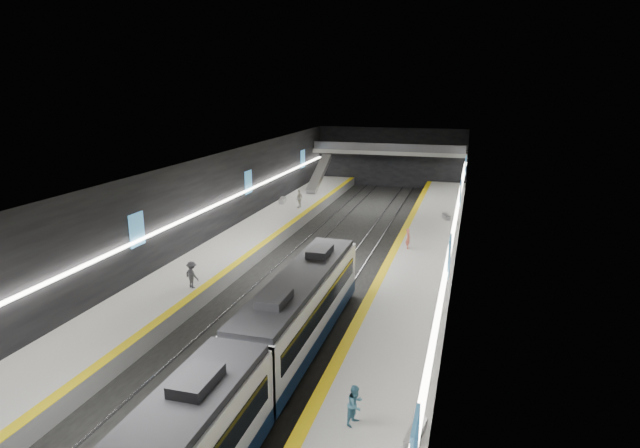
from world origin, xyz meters
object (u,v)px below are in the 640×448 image
(passenger_left_b, at_px, (192,275))
(escalator, at_px, (319,174))
(bench_left_far, at_px, (282,200))
(bench_right_near, at_px, (416,434))
(train, at_px, (243,377))
(passenger_right_a, at_px, (408,239))
(passenger_right_b, at_px, (355,405))
(passenger_left_a, at_px, (299,199))
(bench_right_far, at_px, (446,217))

(passenger_left_b, bearing_deg, escalator, -64.76)
(bench_left_far, xyz_separation_m, bench_right_near, (18.63, -36.66, -0.04))
(train, bearing_deg, passenger_left_b, 127.85)
(passenger_right_a, bearing_deg, passenger_right_b, 170.53)
(passenger_left_b, bearing_deg, passenger_left_a, -65.98)
(passenger_left_a, bearing_deg, bench_left_far, -116.13)
(bench_right_far, relative_size, passenger_left_b, 0.96)
(escalator, height_order, bench_right_near, escalator)
(passenger_left_a, bearing_deg, bench_right_near, 35.07)
(train, xyz_separation_m, passenger_left_a, (-9.01, 34.42, -0.21))
(train, xyz_separation_m, passenger_right_b, (4.66, -0.06, -0.39))
(escalator, distance_m, bench_right_far, 19.71)
(escalator, distance_m, bench_left_far, 9.08)
(train, height_order, passenger_right_b, train)
(bench_left_far, distance_m, passenger_left_b, 25.69)
(bench_right_far, bearing_deg, passenger_left_a, 161.76)
(escalator, xyz_separation_m, passenger_right_b, (14.66, -45.20, -1.09))
(bench_right_near, height_order, passenger_left_a, passenger_left_a)
(passenger_right_a, bearing_deg, bench_left_far, 37.68)
(passenger_left_a, height_order, passenger_left_b, passenger_left_a)
(train, xyz_separation_m, passenger_left_b, (-8.44, 10.87, -0.32))
(passenger_left_b, bearing_deg, bench_left_far, -60.24)
(escalator, xyz_separation_m, passenger_right_a, (13.78, -22.01, -1.08))
(bench_right_far, bearing_deg, passenger_right_b, -108.76)
(bench_left_far, xyz_separation_m, passenger_left_b, (3.18, -25.49, 0.63))
(passenger_left_a, distance_m, passenger_left_b, 23.56)
(bench_right_near, bearing_deg, bench_left_far, 125.94)
(passenger_right_a, bearing_deg, escalator, 20.39)
(train, height_order, bench_right_far, train)
(bench_right_near, distance_m, passenger_right_b, 2.43)
(bench_right_near, bearing_deg, train, -173.47)
(bench_left_far, relative_size, passenger_left_a, 1.02)
(bench_left_far, height_order, bench_right_near, bench_left_far)
(train, distance_m, passenger_right_a, 23.43)
(bench_left_far, relative_size, bench_right_far, 1.20)
(escalator, relative_size, bench_right_far, 4.77)
(bench_right_far, height_order, passenger_left_b, passenger_left_b)
(train, bearing_deg, bench_right_near, -2.48)
(passenger_left_a, bearing_deg, bench_right_far, 98.40)
(passenger_left_a, bearing_deg, passenger_right_a, 58.86)
(passenger_right_b, bearing_deg, bench_right_far, 19.46)
(bench_right_near, xyz_separation_m, passenger_left_b, (-15.44, 11.17, 0.67))
(bench_left_far, height_order, passenger_left_a, passenger_left_a)
(bench_right_far, distance_m, passenger_left_b, 27.27)
(bench_left_far, height_order, passenger_right_b, passenger_right_b)
(escalator, relative_size, passenger_left_b, 4.56)
(bench_left_far, distance_m, bench_right_near, 41.12)
(bench_left_far, bearing_deg, bench_right_near, -75.13)
(passenger_left_a, bearing_deg, train, 24.99)
(passenger_left_a, bearing_deg, passenger_right_b, 31.95)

